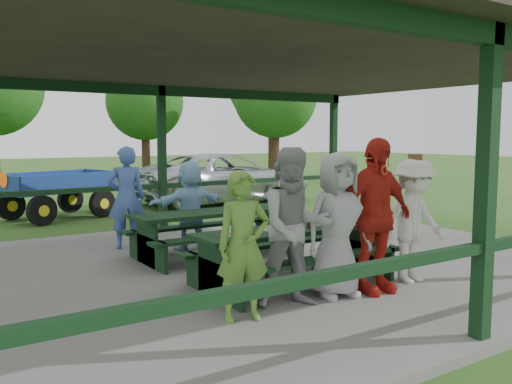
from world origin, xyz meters
TOP-DOWN VIEW (x-y plane):
  - ground at (0.00, 0.00)m, footprint 90.00×90.00m
  - concrete_slab at (0.00, 0.00)m, footprint 10.00×8.00m
  - pavilion_structure at (0.00, 0.00)m, footprint 10.60×8.60m
  - picnic_table_near at (-0.34, -1.20)m, footprint 2.75×1.39m
  - picnic_table_far at (-0.35, 0.80)m, footprint 2.81×1.39m
  - table_setting at (-0.32, -1.17)m, footprint 2.36×0.45m
  - contestant_green at (-1.65, -2.08)m, footprint 0.66×0.52m
  - contestant_grey_left at (-0.90, -2.01)m, footprint 1.07×0.95m
  - contestant_grey_mid at (-0.25, -1.99)m, footprint 0.94×0.69m
  - contestant_red at (0.26, -2.11)m, footprint 1.17×0.55m
  - contestant_white_fedora at (1.06, -2.05)m, footprint 1.10×0.66m
  - spectator_lblue at (-0.48, 1.53)m, footprint 1.46×0.54m
  - spectator_blue at (-1.38, 2.20)m, footprint 0.74×0.57m
  - spectator_grey at (1.60, 1.77)m, footprint 0.73×0.57m
  - pickup_truck at (3.67, 7.47)m, footprint 5.52×2.58m
  - farm_trailer at (-1.42, 7.03)m, footprint 3.57×2.24m
  - tree_mid at (4.29, 15.35)m, footprint 3.30×3.30m
  - tree_right at (8.49, 11.60)m, footprint 3.46×3.46m
  - tree_far_right at (10.58, 14.80)m, footprint 4.28×4.28m

SIDE VIEW (x-z plane):
  - ground at x=0.00m, z-range 0.00..0.00m
  - concrete_slab at x=0.00m, z-range 0.00..0.10m
  - picnic_table_near at x=-0.34m, z-range 0.20..0.95m
  - picnic_table_far at x=-0.35m, z-range 0.21..0.96m
  - farm_trailer at x=-1.42m, z-range -0.01..1.24m
  - pickup_truck at x=3.67m, z-range 0.00..1.53m
  - spectator_grey at x=1.60m, z-range 0.10..1.58m
  - spectator_lblue at x=-0.48m, z-range 0.10..1.64m
  - table_setting at x=-0.32m, z-range 0.83..0.93m
  - contestant_green at x=-1.65m, z-range 0.10..1.71m
  - contestant_white_fedora at x=1.06m, z-range 0.08..1.80m
  - contestant_grey_mid at x=-0.25m, z-range 0.10..1.88m
  - spectator_blue at x=-1.38m, z-range 0.10..1.89m
  - contestant_grey_left at x=-0.90m, z-range 0.10..1.94m
  - contestant_red at x=0.26m, z-range 0.10..2.05m
  - pavilion_structure at x=0.00m, z-range 1.55..4.79m
  - tree_mid at x=4.29m, z-range 0.91..6.06m
  - tree_right at x=8.49m, z-range 0.95..6.37m
  - tree_far_right at x=10.58m, z-range 1.19..7.87m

